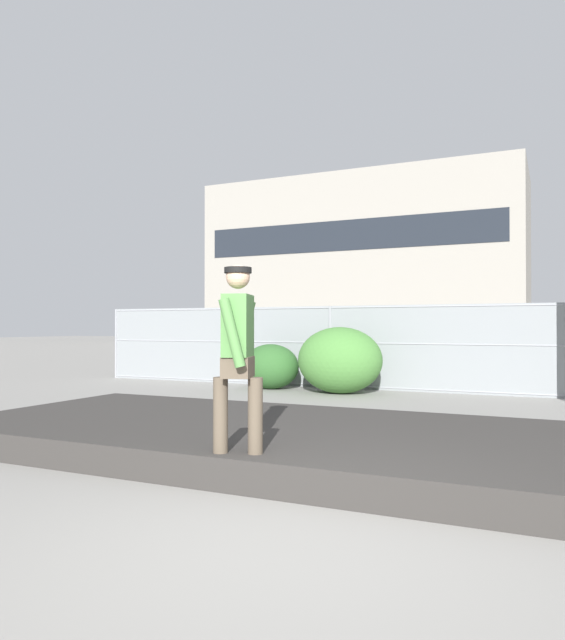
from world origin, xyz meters
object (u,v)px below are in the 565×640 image
Objects in this scene: shrub_left at (271,366)px; parked_car_near at (312,346)px; shrub_center at (340,360)px; skateboard at (238,480)px; skater at (238,356)px.

parked_car_near is at bearing 96.13° from shrub_left.
shrub_center is at bearing -6.34° from shrub_left.
skateboard is 0.46× the size of shrub_center.
shrub_left is 1.71m from shrub_center.
skater is 0.41× the size of parked_car_near.
skateboard is at bearing -71.42° from parked_car_near.
skater is 11.24m from parked_car_near.
skater is at bearing -71.42° from parked_car_near.
skater is 7.97m from shrub_left.
shrub_center is (-1.53, 7.08, -0.45)m from skater.
shrub_left is (-3.22, 7.26, -0.64)m from skater.
shrub_left is at bearing -83.87° from parked_car_near.
parked_car_near is 3.42m from shrub_left.
skater is at bearing 104.04° from skateboard.
skateboard is at bearing -75.96° from skater.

